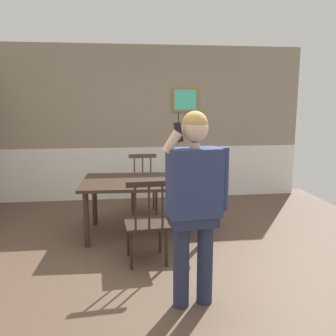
{
  "coord_description": "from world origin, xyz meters",
  "views": [
    {
      "loc": [
        -0.47,
        -3.77,
        1.78
      ],
      "look_at": [
        -0.03,
        -0.29,
        1.14
      ],
      "focal_mm": 38.91,
      "sensor_mm": 36.0,
      "label": 1
    }
  ],
  "objects_px": {
    "dining_table": "(145,186)",
    "person_figure": "(195,196)",
    "chair_near_window": "(147,222)",
    "chair_by_doorway": "(144,185)"
  },
  "relations": [
    {
      "from": "chair_near_window",
      "to": "person_figure",
      "type": "relative_size",
      "value": 0.57
    },
    {
      "from": "chair_near_window",
      "to": "chair_by_doorway",
      "type": "distance_m",
      "value": 1.83
    },
    {
      "from": "dining_table",
      "to": "person_figure",
      "type": "relative_size",
      "value": 0.99
    },
    {
      "from": "dining_table",
      "to": "chair_near_window",
      "type": "distance_m",
      "value": 0.94
    },
    {
      "from": "dining_table",
      "to": "chair_by_doorway",
      "type": "distance_m",
      "value": 0.94
    },
    {
      "from": "chair_near_window",
      "to": "person_figure",
      "type": "height_order",
      "value": "person_figure"
    },
    {
      "from": "chair_near_window",
      "to": "chair_by_doorway",
      "type": "bearing_deg",
      "value": 83.42
    },
    {
      "from": "dining_table",
      "to": "person_figure",
      "type": "bearing_deg",
      "value": -80.24
    },
    {
      "from": "dining_table",
      "to": "chair_by_doorway",
      "type": "xyz_separation_m",
      "value": [
        0.04,
        0.91,
        -0.19
      ]
    },
    {
      "from": "dining_table",
      "to": "chair_near_window",
      "type": "height_order",
      "value": "chair_near_window"
    }
  ]
}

